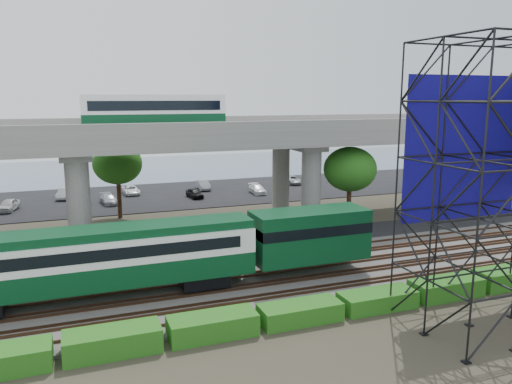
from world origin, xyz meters
name	(u,v)px	position (x,y,z in m)	size (l,w,h in m)	color
ground	(256,295)	(0.00, 0.00, 0.00)	(140.00, 140.00, 0.00)	#474233
ballast_bed	(246,283)	(0.00, 2.00, 0.10)	(90.00, 12.00, 0.20)	slate
service_road	(212,248)	(0.00, 10.50, 0.04)	(90.00, 5.00, 0.08)	black
parking_lot	(162,196)	(0.00, 34.00, 0.04)	(90.00, 18.00, 0.08)	black
harbor_water	(139,172)	(0.00, 56.00, 0.01)	(140.00, 40.00, 0.03)	#475F75
rail_tracks	(246,280)	(0.00, 2.00, 0.28)	(90.00, 9.52, 0.16)	#472D1E
commuter_train	(132,254)	(-7.23, 2.00, 2.88)	(29.30, 3.06, 4.30)	black
overpass	(191,143)	(-0.25, 16.00, 8.21)	(80.00, 12.00, 12.40)	#9E9B93
scaffold_tower	(503,189)	(10.90, -7.98, 7.47)	(9.36, 6.36, 15.00)	black
hedge_strip	(300,312)	(1.01, -4.30, 0.56)	(34.60, 1.80, 1.20)	#1D6216
trees	(142,174)	(-4.67, 16.17, 5.57)	(40.94, 16.94, 7.69)	#382314
parked_cars	(164,191)	(0.21, 33.67, 0.66)	(38.03, 9.06, 1.29)	#B8B8B8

